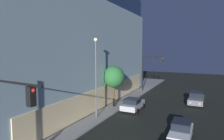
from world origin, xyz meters
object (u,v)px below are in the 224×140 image
(traffic_light_far_corner, at_px, (150,65))
(street_lamp_sidewalk, at_px, (96,69))
(modern_building, at_px, (34,44))
(car_silver, at_px, (133,104))
(car_grey, at_px, (196,98))
(car_white, at_px, (181,131))
(sidewalk_tree, at_px, (114,77))

(traffic_light_far_corner, xyz_separation_m, street_lamp_sidewalk, (-17.17, 1.58, 0.73))
(modern_building, relative_size, car_silver, 7.49)
(modern_building, relative_size, traffic_light_far_corner, 4.77)
(car_silver, xyz_separation_m, car_grey, (6.56, -7.35, 0.09))
(modern_building, xyz_separation_m, car_white, (-6.37, -24.03, -7.95))
(street_lamp_sidewalk, distance_m, sidewalk_tree, 5.12)
(traffic_light_far_corner, relative_size, car_silver, 1.57)
(street_lamp_sidewalk, bearing_deg, modern_building, 71.87)
(traffic_light_far_corner, relative_size, car_grey, 1.54)
(car_grey, bearing_deg, car_silver, 131.75)
(modern_building, distance_m, traffic_light_far_corner, 20.67)
(traffic_light_far_corner, xyz_separation_m, car_silver, (-12.20, -1.08, -4.23))
(sidewalk_tree, xyz_separation_m, car_grey, (6.63, -10.09, -3.37))
(modern_building, xyz_separation_m, car_silver, (0.22, -17.17, -7.98))
(car_silver, bearing_deg, street_lamp_sidewalk, 151.89)
(traffic_light_far_corner, xyz_separation_m, car_grey, (-5.65, -8.42, -4.14))
(traffic_light_far_corner, relative_size, car_white, 1.64)
(car_white, xyz_separation_m, car_grey, (13.15, -0.49, 0.06))
(street_lamp_sidewalk, height_order, car_grey, street_lamp_sidewalk)
(traffic_light_far_corner, xyz_separation_m, sidewalk_tree, (-12.28, 1.67, -0.77))
(street_lamp_sidewalk, relative_size, car_grey, 1.99)
(sidewalk_tree, bearing_deg, car_grey, -56.68)
(street_lamp_sidewalk, bearing_deg, car_grey, -40.95)
(street_lamp_sidewalk, bearing_deg, car_white, -99.66)
(modern_building, bearing_deg, car_silver, -89.27)
(traffic_light_far_corner, bearing_deg, car_white, -157.11)
(sidewalk_tree, distance_m, car_white, 12.10)
(sidewalk_tree, height_order, car_grey, sidewalk_tree)
(street_lamp_sidewalk, height_order, sidewalk_tree, street_lamp_sidewalk)
(traffic_light_far_corner, height_order, car_white, traffic_light_far_corner)
(sidewalk_tree, height_order, car_white, sidewalk_tree)
(modern_building, bearing_deg, sidewalk_tree, -89.45)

